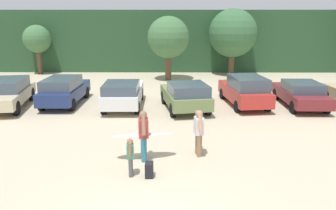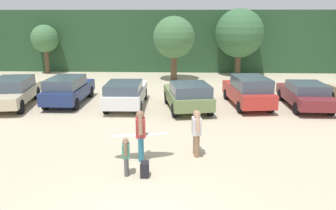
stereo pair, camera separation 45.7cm
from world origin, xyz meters
name	(u,v)px [view 1 (the left image)]	position (x,y,z in m)	size (l,w,h in m)	color
hillside_ridge	(166,37)	(0.00, 28.19, 2.61)	(108.00, 12.00, 5.21)	#284C2D
tree_center	(37,39)	(-10.46, 21.33, 2.86)	(2.26, 2.26, 4.03)	brown
tree_center_right	(168,38)	(0.31, 18.68, 3.15)	(3.08, 3.08, 4.72)	brown
tree_left	(233,33)	(5.47, 21.05, 3.37)	(3.87, 3.87, 5.32)	brown
parked_car_champagne	(7,93)	(-8.13, 10.61, 0.81)	(2.63, 4.95, 1.49)	beige
parked_car_navy	(64,90)	(-5.31, 11.27, 0.81)	(1.80, 4.39, 1.52)	navy
parked_car_white	(123,93)	(-2.02, 10.69, 0.77)	(1.96, 4.53, 1.45)	white
parked_car_olive_green	(186,95)	(1.25, 10.17, 0.79)	(2.62, 4.27, 1.47)	#6B7F4C
parked_car_red	(245,90)	(4.47, 11.12, 0.84)	(2.20, 4.53, 1.65)	#B72D28
parked_car_maroon	(301,93)	(7.42, 10.99, 0.71)	(1.89, 4.48, 1.35)	maroon
person_adult	(143,133)	(-0.41, 3.95, 0.96)	(0.36, 0.79, 1.71)	teal
person_child	(130,155)	(-0.72, 2.80, 0.67)	(0.25, 0.50, 1.18)	#4C4C51
person_companion	(199,130)	(1.45, 4.37, 0.91)	(0.34, 0.85, 1.61)	#8C6B4C
surfboard_white	(143,135)	(-0.45, 4.07, 0.84)	(2.14, 0.95, 0.17)	white
backpack_dropped	(149,170)	(-0.16, 2.71, 0.22)	(0.24, 0.34, 0.45)	black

